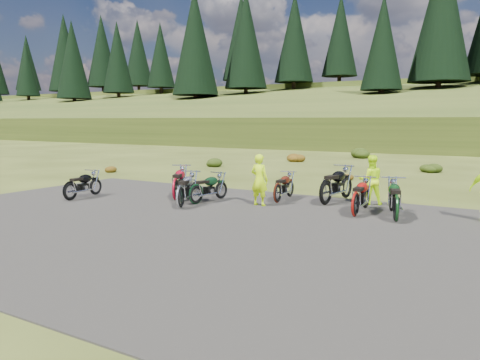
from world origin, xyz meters
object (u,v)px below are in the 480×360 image
Objects in this scene: motorcycle_0 at (71,201)px; motorcycle_7 at (396,223)px; person_middle at (259,181)px; motorcycle_3 at (181,209)px.

motorcycle_0 is 0.88× the size of motorcycle_7.
person_middle reaches higher than motorcycle_0.
motorcycle_0 is at bearing 26.13° from person_middle.
person_middle reaches higher than motorcycle_3.
person_middle is at bearing 69.24° from motorcycle_7.
motorcycle_0 is 6.52m from person_middle.
motorcycle_7 reaches higher than motorcycle_0.
motorcycle_0 is at bearing 84.74° from motorcycle_7.
motorcycle_3 is at bearing 45.70° from person_middle.
person_middle is (1.88, 1.67, 0.83)m from motorcycle_3.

